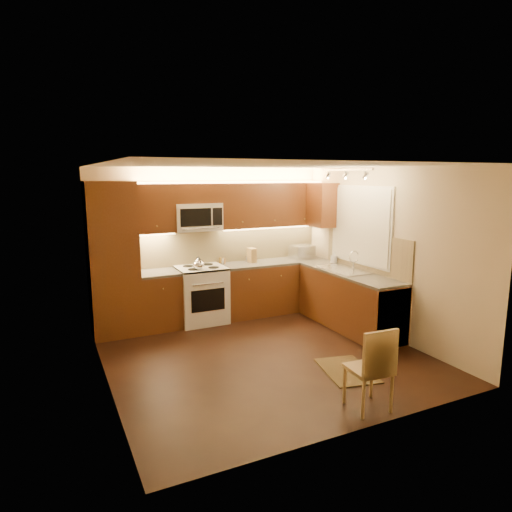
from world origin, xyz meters
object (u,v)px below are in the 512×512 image
dining_chair (369,367)px  kettle (199,263)px  knife_block (252,255)px  microwave (197,217)px  toaster_oven (302,252)px  sink (344,266)px  soap_bottle (334,257)px  stove (201,295)px

dining_chair → kettle: bearing=107.5°
kettle → dining_chair: 3.32m
kettle → knife_block: (1.06, 0.31, -0.00)m
microwave → dining_chair: microwave is taller
toaster_oven → sink: bearing=-91.9°
dining_chair → soap_bottle: bearing=65.3°
microwave → toaster_oven: size_ratio=1.93×
microwave → knife_block: size_ratio=3.12×
soap_bottle → sink: bearing=-126.8°
stove → sink: (2.00, -1.12, 0.52)m
knife_block → stove: bearing=-174.9°
toaster_oven → soap_bottle: toaster_oven is taller
kettle → dining_chair: (0.75, -3.18, -0.58)m
kettle → knife_block: 1.11m
stove → toaster_oven: size_ratio=2.33×
stove → microwave: microwave is taller
toaster_oven → knife_block: (-0.97, 0.07, 0.00)m
kettle → toaster_oven: (2.04, 0.24, -0.01)m
microwave → kettle: bearing=-106.8°
toaster_oven → soap_bottle: 0.65m
soap_bottle → dining_chair: 3.28m
sink → kettle: size_ratio=4.07×
kettle → microwave: bearing=64.6°
knife_block → toaster_oven: bearing=-5.8°
kettle → dining_chair: size_ratio=0.24×
stove → microwave: (0.00, 0.14, 1.26)m
soap_bottle → kettle: bearing=154.8°
kettle → knife_block: bearing=7.6°
stove → knife_block: size_ratio=3.78×
sink → kettle: 2.30m
knife_block → kettle: bearing=-165.6°
microwave → sink: (2.00, -1.26, -0.74)m
stove → dining_chair: (0.65, -3.38, -0.01)m
sink → microwave: bearing=147.8°
microwave → toaster_oven: bearing=-2.5°
soap_bottle → toaster_oven: bearing=98.5°
kettle → soap_bottle: kettle is taller
stove → sink: bearing=-29.4°
stove → kettle: 0.61m
soap_bottle → dining_chair: soap_bottle is taller
sink → dining_chair: sink is taller
microwave → sink: bearing=-32.2°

